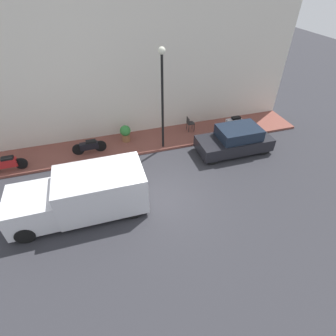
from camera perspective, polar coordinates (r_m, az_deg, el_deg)
The scene contains 11 objects.
ground_plane at distance 11.63m, azimuth -1.97°, elevation -6.54°, with size 60.00×60.00×0.00m, color #2D2D33.
sidewalk at distance 15.10m, azimuth -6.58°, elevation 5.56°, with size 2.31×19.29×0.13m.
building_facade at distance 14.73m, azimuth -8.72°, elevation 19.97°, with size 0.30×19.29×7.26m.
parked_car at distance 14.50m, azimuth 14.38°, elevation 5.87°, with size 1.73×3.94×1.42m.
delivery_van at distance 10.96m, azimuth -18.41°, elevation -5.55°, with size 2.04×5.27×1.87m.
motorcycle_red at distance 14.79m, azimuth -31.71°, elevation 0.82°, with size 0.30×1.83×0.78m.
scooter_silver at distance 16.37m, azimuth 14.06°, elevation 9.46°, with size 0.30×1.77×0.83m.
motorcycle_black at distance 14.44m, azimuth -16.73°, elevation 4.57°, with size 0.30×1.76×0.73m.
streetlamp at distance 13.00m, azimuth -1.26°, elevation 17.07°, with size 0.33×0.33×5.17m.
potted_plant at distance 14.94m, azimuth -9.24°, elevation 7.61°, with size 0.59×0.59×0.96m.
cafe_chair at distance 15.79m, azimuth 4.74°, elevation 9.77°, with size 0.40×0.40×0.87m.
Camera 1 is at (-7.96, 1.99, 8.25)m, focal length 28.00 mm.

